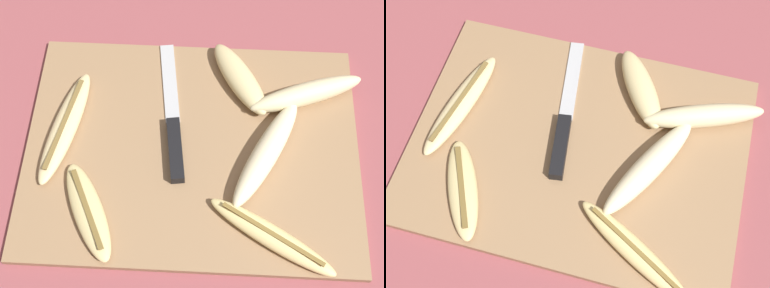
{
  "view_description": "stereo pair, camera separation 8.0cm",
  "coord_description": "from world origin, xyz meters",
  "views": [
    {
      "loc": [
        0.02,
        -0.37,
        0.73
      ],
      "look_at": [
        0.0,
        0.0,
        0.02
      ],
      "focal_mm": 50.0,
      "sensor_mm": 36.0,
      "label": 1
    },
    {
      "loc": [
        0.1,
        -0.36,
        0.73
      ],
      "look_at": [
        0.0,
        0.0,
        0.02
      ],
      "focal_mm": 50.0,
      "sensor_mm": 36.0,
      "label": 2
    }
  ],
  "objects": [
    {
      "name": "knife",
      "position": [
        -0.03,
        0.02,
        0.02
      ],
      "size": [
        0.06,
        0.25,
        0.02
      ],
      "rotation": [
        0.0,
        0.0,
        0.14
      ],
      "color": "black",
      "rests_on": "cutting_board"
    },
    {
      "name": "banana_ripe_center",
      "position": [
        -0.19,
        0.02,
        0.02
      ],
      "size": [
        0.08,
        0.2,
        0.02
      ],
      "rotation": [
        0.0,
        0.0,
        2.94
      ],
      "color": "beige",
      "rests_on": "cutting_board"
    },
    {
      "name": "banana_spotted_left",
      "position": [
        -0.14,
        -0.11,
        0.02
      ],
      "size": [
        0.11,
        0.16,
        0.02
      ],
      "rotation": [
        0.0,
        0.0,
        3.59
      ],
      "color": "#DBC684",
      "rests_on": "cutting_board"
    },
    {
      "name": "banana_mellow_near",
      "position": [
        0.07,
        0.12,
        0.03
      ],
      "size": [
        0.11,
        0.15,
        0.03
      ],
      "rotation": [
        0.0,
        0.0,
        3.67
      ],
      "color": "beige",
      "rests_on": "cutting_board"
    },
    {
      "name": "banana_golden_short",
      "position": [
        0.12,
        -0.14,
        0.02
      ],
      "size": [
        0.19,
        0.13,
        0.02
      ],
      "rotation": [
        0.0,
        0.0,
        1.04
      ],
      "color": "#EDD689",
      "rests_on": "cutting_board"
    },
    {
      "name": "banana_cream_curved",
      "position": [
        0.17,
        0.09,
        0.03
      ],
      "size": [
        0.19,
        0.1,
        0.04
      ],
      "rotation": [
        0.0,
        0.0,
        1.92
      ],
      "color": "beige",
      "rests_on": "cutting_board"
    },
    {
      "name": "cutting_board",
      "position": [
        0.0,
        0.0,
        0.01
      ],
      "size": [
        0.5,
        0.38,
        0.01
      ],
      "color": "#997551",
      "rests_on": "ground_plane"
    },
    {
      "name": "banana_bright_far",
      "position": [
        0.11,
        -0.01,
        0.03
      ],
      "size": [
        0.12,
        0.19,
        0.03
      ],
      "rotation": [
        0.0,
        0.0,
        2.66
      ],
      "color": "beige",
      "rests_on": "cutting_board"
    },
    {
      "name": "ground_plane",
      "position": [
        0.0,
        0.0,
        0.0
      ],
      "size": [
        4.0,
        4.0,
        0.0
      ],
      "primitive_type": "plane",
      "color": "#93474C"
    }
  ]
}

